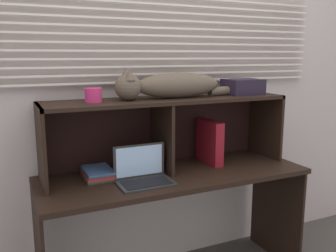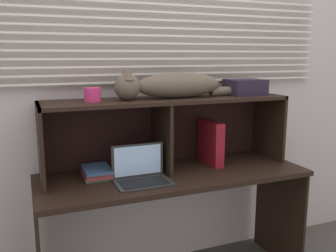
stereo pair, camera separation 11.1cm
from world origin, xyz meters
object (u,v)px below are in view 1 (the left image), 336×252
(cat, at_px, (172,86))
(binder_upright, at_px, (210,142))
(book_stack, at_px, (97,173))
(small_basket, at_px, (93,95))
(storage_box, at_px, (243,87))
(laptop, at_px, (143,175))

(cat, distance_m, binder_upright, 0.47)
(binder_upright, height_order, book_stack, binder_upright)
(cat, relative_size, binder_upright, 3.47)
(book_stack, height_order, small_basket, small_basket)
(small_basket, bearing_deg, binder_upright, 0.00)
(binder_upright, distance_m, storage_box, 0.43)
(storage_box, bearing_deg, cat, 180.00)
(cat, distance_m, storage_box, 0.53)
(binder_upright, xyz_separation_m, book_stack, (-0.75, -0.00, -0.11))
(laptop, relative_size, small_basket, 3.32)
(cat, bearing_deg, storage_box, -0.00)
(small_basket, bearing_deg, storage_box, 0.00)
(book_stack, bearing_deg, binder_upright, 0.10)
(cat, bearing_deg, binder_upright, -0.00)
(laptop, bearing_deg, storage_box, 12.69)
(laptop, height_order, book_stack, laptop)
(binder_upright, distance_m, book_stack, 0.76)
(laptop, height_order, small_basket, small_basket)
(laptop, xyz_separation_m, small_basket, (-0.23, 0.18, 0.44))
(cat, xyz_separation_m, binder_upright, (0.28, -0.00, -0.38))
(cat, height_order, storage_box, cat)
(storage_box, bearing_deg, binder_upright, 180.00)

